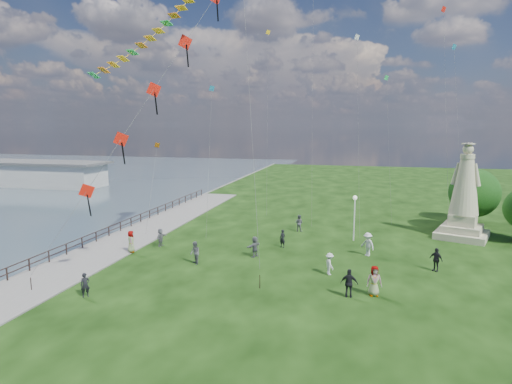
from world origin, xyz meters
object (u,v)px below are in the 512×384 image
(person_7, at_px, (299,223))
(person_9, at_px, (436,259))
(lamppost, at_px, (355,208))
(person_2, at_px, (330,264))
(statue, at_px, (464,203))
(person_10, at_px, (131,243))
(person_8, at_px, (368,244))
(person_6, at_px, (283,239))
(person_1, at_px, (195,253))
(person_4, at_px, (374,281))
(person_5, at_px, (161,237))
(person_11, at_px, (255,247))
(person_0, at_px, (85,285))
(person_3, at_px, (349,283))
(pier_pavilion, at_px, (28,173))

(person_7, bearing_deg, person_9, 153.08)
(lamppost, height_order, person_2, lamppost)
(statue, distance_m, person_10, 30.09)
(lamppost, bearing_deg, person_8, -74.96)
(lamppost, xyz_separation_m, person_6, (-5.91, -3.71, -2.23))
(person_1, bearing_deg, person_4, 36.77)
(person_5, distance_m, person_11, 8.74)
(person_10, bearing_deg, person_0, 165.06)
(person_4, distance_m, person_8, 8.32)
(lamppost, xyz_separation_m, person_7, (-5.37, 2.23, -2.17))
(lamppost, height_order, person_1, lamppost)
(person_3, distance_m, person_8, 9.05)
(person_6, bearing_deg, person_0, -101.24)
(person_0, height_order, person_7, person_7)
(statue, bearing_deg, person_1, -128.23)
(person_0, xyz_separation_m, person_2, (14.27, 7.63, 0.03))
(person_10, bearing_deg, person_8, -105.79)
(person_0, height_order, person_10, person_10)
(person_3, relative_size, person_5, 1.14)
(person_2, height_order, person_8, person_8)
(person_2, bearing_deg, person_0, 90.49)
(person_6, bearing_deg, person_7, 109.50)
(statue, xyz_separation_m, person_8, (-8.63, -7.94, -2.38))
(person_3, height_order, person_6, person_3)
(lamppost, height_order, person_6, lamppost)
(person_0, xyz_separation_m, person_6, (9.81, 13.50, 0.03))
(lamppost, relative_size, person_10, 2.34)
(lamppost, distance_m, person_4, 12.97)
(statue, relative_size, lamppost, 2.11)
(person_9, bearing_deg, person_1, -129.30)
(pier_pavilion, xyz_separation_m, person_7, (52.77, -23.50, -1.00))
(person_1, distance_m, person_9, 17.70)
(person_0, relative_size, person_9, 0.88)
(person_11, bearing_deg, person_8, 130.20)
(person_2, bearing_deg, person_8, -54.67)
(person_8, bearing_deg, person_4, -46.89)
(person_3, distance_m, person_9, 8.73)
(person_1, bearing_deg, person_3, 32.15)
(pier_pavilion, distance_m, person_6, 59.96)
(person_10, bearing_deg, person_11, -109.18)
(pier_pavilion, bearing_deg, person_3, -33.92)
(person_0, bearing_deg, person_4, -26.43)
(statue, distance_m, person_9, 11.46)
(person_8, xyz_separation_m, person_11, (-8.77, -2.46, -0.11))
(person_10, bearing_deg, person_2, -121.90)
(person_1, bearing_deg, person_2, 50.53)
(person_11, bearing_deg, person_4, 81.76)
(person_2, relative_size, person_3, 0.87)
(person_1, height_order, person_6, person_1)
(person_8, bearing_deg, lamppost, 145.95)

